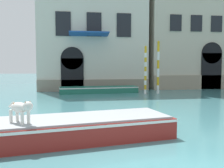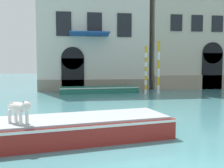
{
  "view_description": "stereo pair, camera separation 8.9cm",
  "coord_description": "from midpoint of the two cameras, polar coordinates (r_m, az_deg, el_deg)",
  "views": [
    {
      "loc": [
        -2.64,
        -4.4,
        2.47
      ],
      "look_at": [
        -0.22,
        11.37,
        1.2
      ],
      "focal_mm": 42.0,
      "sensor_mm": 36.0,
      "label": 1
    },
    {
      "loc": [
        -2.56,
        -4.42,
        2.47
      ],
      "look_at": [
        -0.22,
        11.37,
        1.2
      ],
      "focal_mm": 42.0,
      "sensor_mm": 36.0,
      "label": 2
    }
  ],
  "objects": [
    {
      "name": "palazzo_left",
      "position": [
        26.64,
        -4.6,
        12.82
      ],
      "size": [
        10.01,
        7.4,
        12.65
      ],
      "color": "beige",
      "rests_on": "ground_plane"
    },
    {
      "name": "boat_foreground",
      "position": [
        8.56,
        -14.49,
        -9.69
      ],
      "size": [
        8.42,
        3.42,
        0.73
      ],
      "rotation": [
        0.0,
        0.0,
        0.17
      ],
      "color": "maroon",
      "rests_on": "ground_plane"
    },
    {
      "name": "dog_on_deck",
      "position": [
        8.02,
        -19.5,
        -4.95
      ],
      "size": [
        0.81,
        0.79,
        0.69
      ],
      "rotation": [
        0.0,
        0.0,
        -0.77
      ],
      "color": "silver",
      "rests_on": "boat_foreground"
    },
    {
      "name": "boat_moored_near_palazzo",
      "position": [
        21.85,
        -3.0,
        -1.22
      ],
      "size": [
        6.56,
        1.85,
        0.52
      ],
      "rotation": [
        0.0,
        0.0,
        0.06
      ],
      "color": "#1E6651",
      "rests_on": "ground_plane"
    },
    {
      "name": "mooring_pole_0",
      "position": [
        21.5,
        9.9,
        3.62
      ],
      "size": [
        0.2,
        0.2,
        4.26
      ],
      "color": "white",
      "rests_on": "ground_plane"
    },
    {
      "name": "mooring_pole_2",
      "position": [
        21.09,
        7.17,
        3.06
      ],
      "size": [
        0.19,
        0.19,
        3.84
      ],
      "color": "white",
      "rests_on": "ground_plane"
    }
  ]
}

